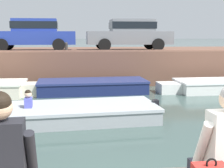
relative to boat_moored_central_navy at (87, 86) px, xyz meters
name	(u,v)px	position (x,y,z in m)	size (l,w,h in m)	color
ground_plane	(116,119)	(0.73, -4.18, -0.27)	(400.00, 400.00, 0.00)	#384C47
far_quay_wall	(98,64)	(0.73, 4.38, 0.54)	(60.00, 6.00, 1.62)	brown
far_wall_coping	(102,51)	(0.73, 1.50, 1.39)	(60.00, 0.24, 0.08)	brown
boat_moored_central_navy	(87,86)	(0.00, 0.00, 0.00)	(5.40, 2.05, 0.54)	navy
boat_moored_east_white	(224,86)	(5.82, -0.24, -0.02)	(5.39, 1.91, 0.50)	white
motorboat_passing	(50,114)	(-1.13, -4.32, -0.04)	(6.68, 2.39, 0.93)	#93999E
car_left_inner_blue	(33,33)	(-2.55, 3.06, 2.20)	(4.29, 2.05, 1.54)	#233893
car_centre_grey	(130,33)	(2.26, 3.06, 2.20)	(4.27, 2.04, 1.54)	slate
mooring_bollard_mid	(66,47)	(-0.89, 1.63, 1.59)	(0.15, 0.15, 0.45)	#2D2B28
person_seated_left	(4,160)	(-0.90, -10.27, 1.08)	(0.54, 0.54, 0.97)	#282833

